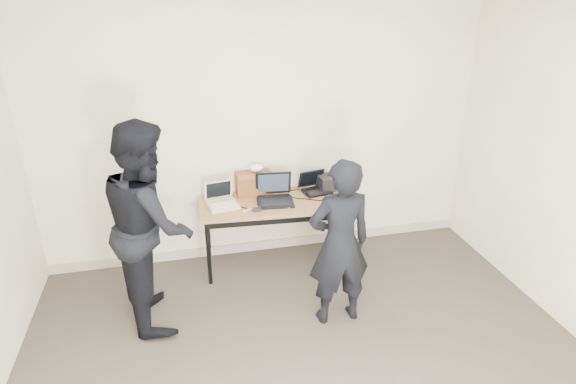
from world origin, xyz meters
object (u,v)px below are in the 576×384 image
object	(u,v)px
person_observer	(149,224)
desk	(276,207)
person_typist	(339,244)
laptop_beige	(222,201)
laptop_center	(274,195)
leather_satchel	(254,183)
laptop_right	(315,187)
equipment_box	(330,182)

from	to	relation	value
person_observer	desk	bearing A→B (deg)	-73.05
person_typist	person_observer	xyz separation A→B (m)	(-1.52, 0.43, 0.15)
person_typist	person_observer	size ratio (longest dim) A/B	0.84
laptop_beige	person_typist	bearing A→B (deg)	-59.96
laptop_center	desk	bearing A→B (deg)	-63.07
desk	leather_satchel	world-z (taller)	leather_satchel
laptop_right	laptop_beige	bearing A→B (deg)	176.08
laptop_center	equipment_box	distance (m)	0.66
laptop_beige	person_typist	distance (m)	1.33
equipment_box	person_typist	distance (m)	1.21
laptop_right	equipment_box	world-z (taller)	laptop_right
desk	equipment_box	xyz separation A→B (m)	(0.63, 0.19, 0.13)
laptop_beige	laptop_center	distance (m)	0.52
laptop_center	laptop_right	world-z (taller)	laptop_center
laptop_center	person_observer	bearing A→B (deg)	-148.06
leather_satchel	person_observer	size ratio (longest dim) A/B	0.21
laptop_center	person_typist	bearing A→B (deg)	-65.40
person_observer	leather_satchel	bearing A→B (deg)	-60.26
desk	equipment_box	size ratio (longest dim) A/B	6.14
laptop_right	person_typist	world-z (taller)	person_typist
laptop_right	leather_satchel	size ratio (longest dim) A/B	0.90
person_typist	laptop_center	bearing A→B (deg)	-74.09
desk	laptop_right	bearing A→B (deg)	23.43
desk	person_typist	size ratio (longest dim) A/B	1.03
person_typist	person_observer	world-z (taller)	person_observer
desk	person_typist	bearing A→B (deg)	-67.51
laptop_beige	person_observer	size ratio (longest dim) A/B	0.18
desk	person_typist	distance (m)	1.04
laptop_right	leather_satchel	xyz separation A→B (m)	(-0.63, 0.07, 0.08)
laptop_right	desk	bearing A→B (deg)	-171.95
desk	person_typist	world-z (taller)	person_typist
desk	person_observer	bearing A→B (deg)	-151.00
equipment_box	desk	bearing A→B (deg)	-163.08
leather_satchel	equipment_box	bearing A→B (deg)	-5.89
laptop_center	leather_satchel	world-z (taller)	laptop_center
laptop_right	person_typist	xyz separation A→B (m)	(-0.12, -1.14, -0.02)
laptop_beige	laptop_center	xyz separation A→B (m)	(0.52, -0.01, 0.02)
desk	laptop_right	distance (m)	0.49
desk	person_typist	xyz separation A→B (m)	(0.33, -0.98, 0.08)
desk	laptop_beige	size ratio (longest dim) A/B	4.70
equipment_box	person_observer	size ratio (longest dim) A/B	0.14
laptop_center	equipment_box	size ratio (longest dim) A/B	1.55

